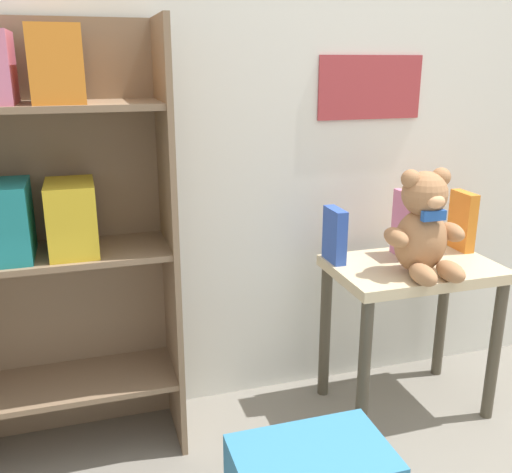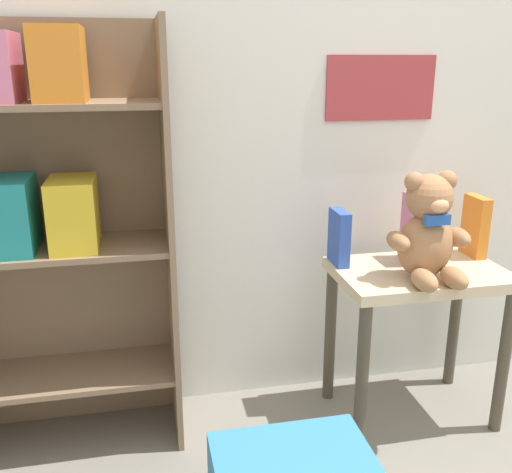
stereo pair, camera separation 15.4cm
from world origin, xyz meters
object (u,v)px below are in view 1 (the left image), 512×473
bookshelf_side (41,218)px  book_standing_blue (335,235)px  book_standing_orange (462,221)px  book_standing_pink (404,225)px  display_table (411,292)px  teddy_bear (424,227)px

bookshelf_side → book_standing_blue: bookshelf_side is taller
book_standing_blue → book_standing_orange: book_standing_orange is taller
bookshelf_side → book_standing_blue: size_ratio=7.17×
book_standing_pink → display_table: bearing=-89.9°
display_table → book_standing_pink: 0.23m
teddy_bear → book_standing_blue: teddy_bear is taller
display_table → book_standing_pink: book_standing_pink is taller
teddy_bear → book_standing_orange: size_ratio=1.60×
bookshelf_side → teddy_bear: bookshelf_side is taller
teddy_bear → display_table: bearing=71.4°
teddy_bear → book_standing_pink: 0.17m
teddy_bear → book_standing_blue: (-0.22, 0.19, -0.06)m
display_table → teddy_bear: teddy_bear is taller
book_standing_pink → book_standing_blue: bearing=174.4°
bookshelf_side → book_standing_orange: (1.42, -0.03, -0.12)m
teddy_bear → book_standing_orange: teddy_bear is taller
bookshelf_side → book_standing_orange: bookshelf_side is taller
display_table → book_standing_blue: bearing=157.0°
bookshelf_side → teddy_bear: (1.14, -0.21, -0.07)m
bookshelf_side → book_standing_pink: bookshelf_side is taller
display_table → book_standing_blue: size_ratio=3.00×
book_standing_orange → display_table: bearing=-158.5°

